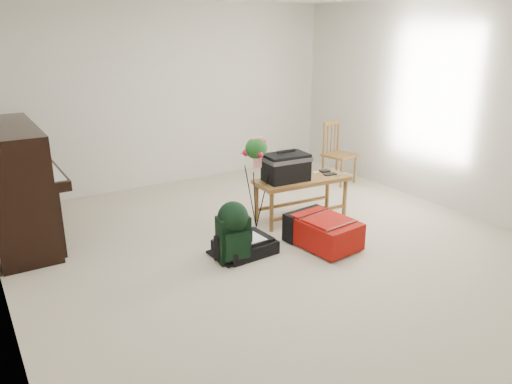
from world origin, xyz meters
TOP-DOWN VIEW (x-y plane):
  - floor at (0.00, 0.00)m, footprint 5.00×5.50m
  - wall_back at (0.00, 2.75)m, footprint 5.00×0.04m
  - wall_right at (2.50, 0.00)m, footprint 0.04×5.50m
  - piano at (-2.19, 1.60)m, footprint 0.71×1.50m
  - bench at (0.57, 0.60)m, footprint 1.14×0.52m
  - dining_chair at (2.03, 1.47)m, footprint 0.46×0.46m
  - red_suitcase at (0.45, -0.10)m, footprint 0.56×0.77m
  - black_duffel at (-0.32, 0.13)m, footprint 0.58×0.47m
  - green_backpack at (-0.51, 0.03)m, footprint 0.33×0.31m
  - flower_stand at (0.12, 0.64)m, footprint 0.40×0.40m

SIDE VIEW (x-z plane):
  - floor at x=0.00m, z-range -0.01..0.01m
  - black_duffel at x=-0.32m, z-range -0.03..0.20m
  - red_suitcase at x=0.45m, z-range 0.01..0.32m
  - green_backpack at x=-0.51m, z-range 0.03..0.64m
  - dining_chair at x=2.03m, z-range -0.01..0.88m
  - flower_stand at x=0.12m, z-range -0.01..1.06m
  - piano at x=-2.19m, z-range -0.03..1.22m
  - bench at x=0.57m, z-range 0.18..1.03m
  - wall_back at x=0.00m, z-range 0.00..2.50m
  - wall_right at x=2.50m, z-range 0.00..2.50m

